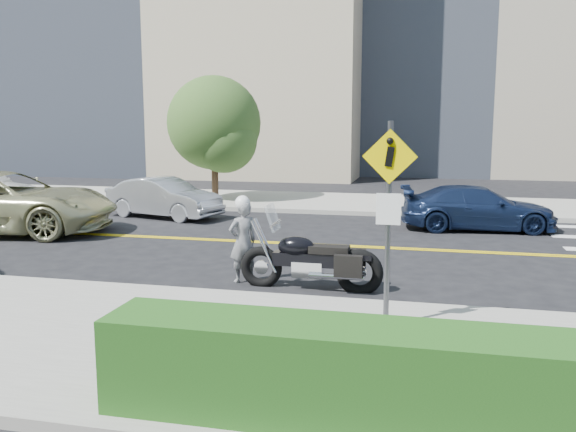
{
  "coord_description": "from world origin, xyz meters",
  "views": [
    {
      "loc": [
        4.73,
        -15.05,
        3.16
      ],
      "look_at": [
        1.95,
        -2.96,
        1.2
      ],
      "focal_mm": 38.0,
      "sensor_mm": 36.0,
      "label": 1
    }
  ],
  "objects_px": {
    "motorcycle": "(311,247)",
    "suv": "(3,202)",
    "pedestrian_sign": "(389,205)",
    "parked_car_blue": "(478,208)",
    "motorcyclist": "(243,239)",
    "parked_car_silver": "(164,198)"
  },
  "relations": [
    {
      "from": "motorcycle",
      "to": "suv",
      "type": "relative_size",
      "value": 0.42
    },
    {
      "from": "pedestrian_sign",
      "to": "motorcycle",
      "type": "xyz_separation_m",
      "value": [
        -1.55,
        2.25,
        -1.16
      ]
    },
    {
      "from": "pedestrian_sign",
      "to": "motorcycle",
      "type": "bearing_deg",
      "value": 124.65
    },
    {
      "from": "suv",
      "to": "parked_car_blue",
      "type": "xyz_separation_m",
      "value": [
        13.08,
        3.51,
        -0.23
      ]
    },
    {
      "from": "motorcyclist",
      "to": "parked_car_blue",
      "type": "distance_m",
      "value": 8.61
    },
    {
      "from": "suv",
      "to": "parked_car_silver",
      "type": "xyz_separation_m",
      "value": [
        3.26,
        3.55,
        -0.22
      ]
    },
    {
      "from": "pedestrian_sign",
      "to": "motorcyclist",
      "type": "relative_size",
      "value": 1.75
    },
    {
      "from": "motorcyclist",
      "to": "parked_car_silver",
      "type": "xyz_separation_m",
      "value": [
        -4.89,
        7.1,
        -0.21
      ]
    },
    {
      "from": "motorcyclist",
      "to": "motorcycle",
      "type": "height_order",
      "value": "motorcyclist"
    },
    {
      "from": "motorcyclist",
      "to": "parked_car_silver",
      "type": "relative_size",
      "value": 0.44
    },
    {
      "from": "suv",
      "to": "parked_car_silver",
      "type": "relative_size",
      "value": 1.58
    },
    {
      "from": "motorcyclist",
      "to": "parked_car_blue",
      "type": "bearing_deg",
      "value": -166.06
    },
    {
      "from": "motorcyclist",
      "to": "suv",
      "type": "xyz_separation_m",
      "value": [
        -8.15,
        3.55,
        0.01
      ]
    },
    {
      "from": "pedestrian_sign",
      "to": "parked_car_silver",
      "type": "bearing_deg",
      "value": 129.36
    },
    {
      "from": "suv",
      "to": "parked_car_silver",
      "type": "bearing_deg",
      "value": -52.63
    },
    {
      "from": "motorcyclist",
      "to": "parked_car_silver",
      "type": "height_order",
      "value": "motorcyclist"
    },
    {
      "from": "pedestrian_sign",
      "to": "suv",
      "type": "xyz_separation_m",
      "value": [
        -11.1,
        6.01,
        -1.09
      ]
    },
    {
      "from": "pedestrian_sign",
      "to": "parked_car_blue",
      "type": "bearing_deg",
      "value": 78.29
    },
    {
      "from": "suv",
      "to": "parked_car_blue",
      "type": "distance_m",
      "value": 13.54
    },
    {
      "from": "motorcycle",
      "to": "parked_car_silver",
      "type": "xyz_separation_m",
      "value": [
        -6.29,
        7.31,
        -0.15
      ]
    },
    {
      "from": "motorcyclist",
      "to": "motorcycle",
      "type": "bearing_deg",
      "value": 130.47
    },
    {
      "from": "motorcycle",
      "to": "parked_car_blue",
      "type": "xyz_separation_m",
      "value": [
        3.53,
        7.27,
        -0.16
      ]
    }
  ]
}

